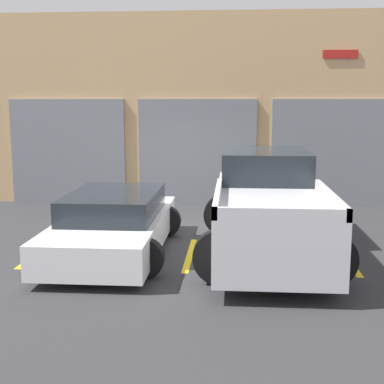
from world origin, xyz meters
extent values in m
plane|color=#2D2D30|center=(0.00, 0.00, 0.00)|extent=(28.00, 28.00, 0.00)
cube|color=tan|center=(0.00, 3.30, 2.58)|extent=(12.81, 0.60, 5.17)
cube|color=slate|center=(-3.80, 2.96, 1.44)|extent=(3.20, 0.08, 2.88)
cube|color=slate|center=(-0.20, 2.96, 1.44)|extent=(3.20, 0.08, 2.88)
cube|color=slate|center=(3.40, 2.96, 1.44)|extent=(3.20, 0.08, 2.88)
cube|color=#B21E19|center=(3.52, 2.97, 4.02)|extent=(0.90, 0.03, 0.22)
cube|color=silver|center=(1.43, -1.96, 0.73)|extent=(1.87, 5.05, 0.99)
cube|color=#1E2328|center=(1.43, -0.57, 1.53)|extent=(1.72, 2.27, 0.61)
cube|color=silver|center=(0.54, -3.10, 1.32)|extent=(0.08, 2.78, 0.18)
cube|color=silver|center=(2.32, -3.10, 1.32)|extent=(0.08, 2.78, 0.18)
cube|color=silver|center=(1.43, -4.45, 1.32)|extent=(1.87, 0.08, 0.18)
cylinder|color=black|center=(0.61, -0.40, 0.44)|extent=(0.87, 0.22, 0.87)
cylinder|color=black|center=(2.25, -0.40, 0.44)|extent=(0.87, 0.22, 0.87)
cylinder|color=black|center=(0.61, -3.53, 0.44)|extent=(0.87, 0.22, 0.87)
cylinder|color=black|center=(2.25, -3.53, 0.44)|extent=(0.87, 0.22, 0.87)
cube|color=white|center=(-1.43, -1.96, 0.43)|extent=(1.82, 4.35, 0.56)
cube|color=#1E2328|center=(-1.43, -1.85, 0.93)|extent=(1.60, 2.39, 0.44)
cylinder|color=black|center=(-2.23, -0.61, 0.33)|extent=(0.65, 0.22, 0.65)
cylinder|color=black|center=(-0.63, -0.61, 0.33)|extent=(0.65, 0.22, 0.65)
cylinder|color=black|center=(-2.23, -3.31, 0.33)|extent=(0.65, 0.22, 0.65)
cylinder|color=black|center=(-0.63, -3.31, 0.33)|extent=(0.65, 0.22, 0.65)
cube|color=gold|center=(-2.86, -1.96, 0.00)|extent=(0.12, 2.20, 0.01)
cube|color=gold|center=(0.00, -1.96, 0.00)|extent=(0.12, 2.20, 0.01)
cube|color=gold|center=(2.86, -1.96, 0.00)|extent=(0.12, 2.20, 0.01)
camera|label=1|loc=(0.77, -11.52, 2.81)|focal=50.00mm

